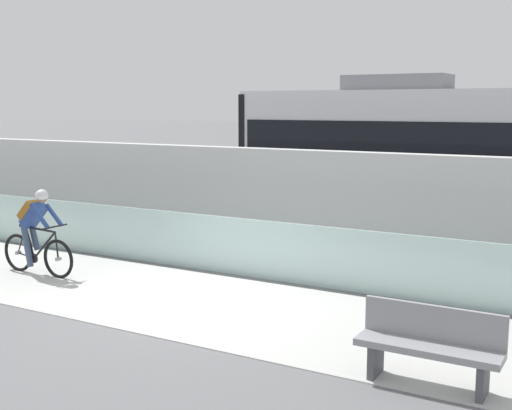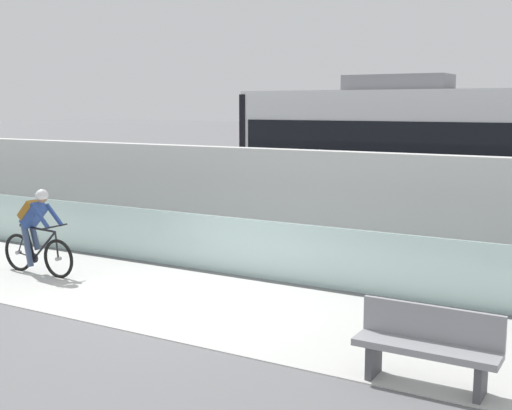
% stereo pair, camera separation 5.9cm
% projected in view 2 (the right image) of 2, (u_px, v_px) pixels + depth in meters
% --- Properties ---
extents(ground_plane, '(200.00, 200.00, 0.00)m').
position_uv_depth(ground_plane, '(190.00, 302.00, 10.65)').
color(ground_plane, slate).
extents(bike_path_deck, '(32.00, 3.20, 0.01)m').
position_uv_depth(bike_path_deck, '(190.00, 301.00, 10.65)').
color(bike_path_deck, beige).
rests_on(bike_path_deck, ground).
extents(glass_parapet, '(32.00, 0.05, 1.07)m').
position_uv_depth(glass_parapet, '(249.00, 248.00, 12.15)').
color(glass_parapet, silver).
rests_on(glass_parapet, ground).
extents(concrete_barrier_wall, '(32.00, 0.36, 2.23)m').
position_uv_depth(concrete_barrier_wall, '(294.00, 204.00, 13.60)').
color(concrete_barrier_wall, silver).
rests_on(concrete_barrier_wall, ground).
extents(tram_rail_near, '(32.00, 0.08, 0.01)m').
position_uv_depth(tram_rail_near, '(341.00, 237.00, 15.89)').
color(tram_rail_near, '#595654').
rests_on(tram_rail_near, ground).
extents(tram_rail_far, '(32.00, 0.08, 0.01)m').
position_uv_depth(tram_rail_far, '(362.00, 227.00, 17.12)').
color(tram_rail_far, '#595654').
rests_on(tram_rail_far, ground).
extents(tram, '(11.06, 2.54, 3.81)m').
position_uv_depth(tram, '(481.00, 161.00, 14.73)').
color(tram, silver).
rests_on(tram, ground).
extents(cyclist_on_bike, '(1.77, 0.58, 1.61)m').
position_uv_depth(cyclist_on_bike, '(36.00, 232.00, 12.24)').
color(cyclist_on_bike, black).
rests_on(cyclist_on_bike, ground).
extents(bench, '(1.60, 0.45, 0.89)m').
position_uv_depth(bench, '(428.00, 344.00, 7.41)').
color(bench, gray).
rests_on(bench, ground).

